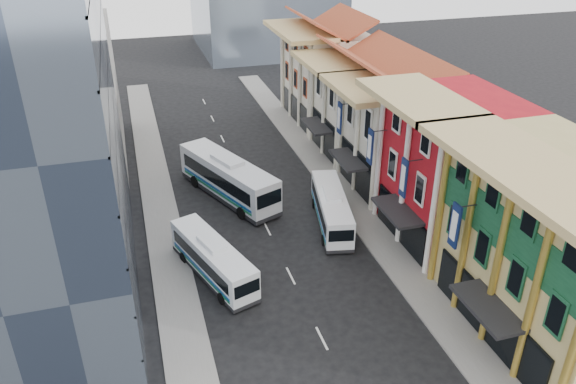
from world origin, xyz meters
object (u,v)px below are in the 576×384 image
object	(u,v)px
office_tower	(6,85)
bus_right	(331,208)
bus_left_far	(228,177)
shophouse_tan	(557,251)
bus_left_near	(213,259)

from	to	relation	value
office_tower	bus_right	world-z (taller)	office_tower
bus_right	bus_left_far	bearing A→B (deg)	146.73
shophouse_tan	office_tower	world-z (taller)	office_tower
shophouse_tan	bus_right	xyz separation A→B (m)	(-8.50, 16.22, -4.42)
bus_left_far	bus_right	size ratio (longest dim) A/B	1.29
bus_left_far	bus_right	world-z (taller)	bus_left_far
bus_left_near	bus_left_far	xyz separation A→B (m)	(3.50, 12.04, 0.48)
shophouse_tan	bus_left_far	size ratio (longest dim) A/B	1.10
shophouse_tan	bus_left_far	bearing A→B (deg)	124.08
bus_left_far	bus_right	bearing A→B (deg)	-67.37
bus_left_far	office_tower	bearing A→B (deg)	-169.88
shophouse_tan	bus_left_far	world-z (taller)	shophouse_tan
bus_left_far	shophouse_tan	bearing A→B (deg)	-78.56
bus_left_near	bus_right	distance (m)	11.93
bus_left_near	bus_left_far	size ratio (longest dim) A/B	0.77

